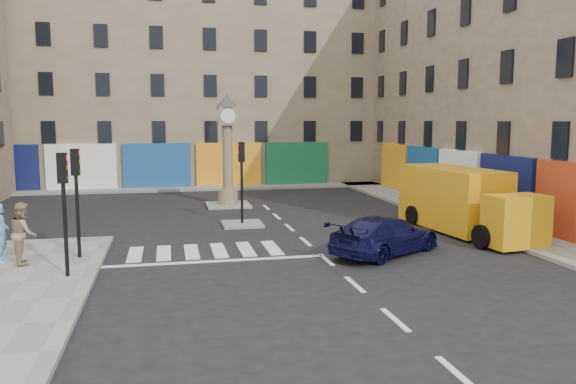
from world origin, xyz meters
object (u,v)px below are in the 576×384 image
object	(u,v)px
traffic_light_left_near	(64,194)
traffic_light_left_far	(76,185)
traffic_light_island	(242,169)
yellow_van	(463,201)
pedestrian_tan	(23,233)
pedestrian_blue	(1,233)
navy_sedan	(385,235)
clock_pillar	(227,143)

from	to	relation	value
traffic_light_left_near	traffic_light_left_far	bearing A→B (deg)	90.00
traffic_light_left_far	traffic_light_island	xyz separation A→B (m)	(6.30, 5.40, -0.03)
traffic_light_left_near	traffic_light_left_far	distance (m)	2.40
traffic_light_left_far	yellow_van	xyz separation A→B (m)	(15.31, 1.78, -1.27)
traffic_light_left_far	pedestrian_tan	world-z (taller)	traffic_light_left_far
traffic_light_island	pedestrian_tan	xyz separation A→B (m)	(-7.91, -5.92, -1.43)
traffic_light_island	pedestrian_blue	xyz separation A→B (m)	(-8.69, -5.56, -1.46)
navy_sedan	traffic_light_island	bearing A→B (deg)	1.33
traffic_light_island	pedestrian_blue	size ratio (longest dim) A/B	1.89
navy_sedan	pedestrian_blue	world-z (taller)	pedestrian_blue
traffic_light_left_far	pedestrian_tan	size ratio (longest dim) A/B	1.83
traffic_light_island	pedestrian_tan	world-z (taller)	traffic_light_island
traffic_light_left_far	yellow_van	world-z (taller)	traffic_light_left_far
traffic_light_left_far	pedestrian_tan	distance (m)	2.24
pedestrian_blue	pedestrian_tan	xyz separation A→B (m)	(0.77, -0.37, 0.03)
traffic_light_left_far	pedestrian_tan	bearing A→B (deg)	-161.99
traffic_light_left_near	pedestrian_tan	distance (m)	2.87
pedestrian_tan	navy_sedan	bearing A→B (deg)	-108.70
clock_pillar	navy_sedan	distance (m)	13.62
traffic_light_left_near	yellow_van	xyz separation A→B (m)	(15.31, 4.18, -1.27)
clock_pillar	yellow_van	bearing A→B (deg)	-46.85
traffic_light_left_near	navy_sedan	distance (m)	10.85
traffic_light_left_near	pedestrian_blue	distance (m)	3.60
traffic_light_island	navy_sedan	size ratio (longest dim) A/B	0.77
navy_sedan	yellow_van	distance (m)	5.61
traffic_light_island	clock_pillar	world-z (taller)	clock_pillar
traffic_light_left_near	traffic_light_island	xyz separation A→B (m)	(6.30, 7.80, -0.03)
traffic_light_left_near	yellow_van	bearing A→B (deg)	15.29
traffic_light_island	pedestrian_blue	distance (m)	10.41
yellow_van	pedestrian_blue	distance (m)	17.80
traffic_light_island	traffic_light_left_far	bearing A→B (deg)	-139.40
clock_pillar	navy_sedan	size ratio (longest dim) A/B	1.28
yellow_van	pedestrian_tan	distance (m)	17.08
traffic_light_left_near	navy_sedan	bearing A→B (deg)	6.43
yellow_van	navy_sedan	bearing A→B (deg)	-153.09
pedestrian_tan	traffic_light_island	bearing A→B (deg)	-68.70
traffic_light_left_near	pedestrian_blue	world-z (taller)	traffic_light_left_near
traffic_light_left_far	yellow_van	bearing A→B (deg)	6.65
yellow_van	pedestrian_tan	xyz separation A→B (m)	(-16.92, -2.31, -0.20)
navy_sedan	clock_pillar	bearing A→B (deg)	-12.91
traffic_light_island	yellow_van	distance (m)	9.78
traffic_light_left_far	pedestrian_blue	bearing A→B (deg)	-176.26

